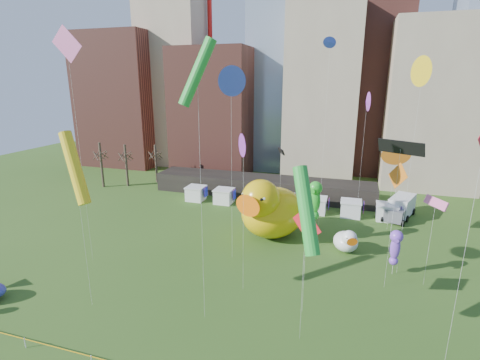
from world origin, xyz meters
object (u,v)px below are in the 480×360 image
(small_duck, at_px, (346,241))
(seahorse_purple, at_px, (396,245))
(seahorse_green, at_px, (315,197))
(box_truck, at_px, (401,207))
(big_duck, at_px, (270,209))

(small_duck, bearing_deg, seahorse_purple, -60.48)
(seahorse_green, bearing_deg, box_truck, 59.79)
(big_duck, relative_size, seahorse_purple, 2.32)
(big_duck, distance_m, small_duck, 9.90)
(small_duck, bearing_deg, box_truck, 42.01)
(big_duck, height_order, box_truck, big_duck)
(big_duck, relative_size, seahorse_green, 1.45)
(big_duck, bearing_deg, small_duck, 12.09)
(small_duck, bearing_deg, big_duck, 150.84)
(seahorse_green, bearing_deg, small_duck, -4.11)
(small_duck, distance_m, seahorse_purple, 6.57)
(big_duck, height_order, seahorse_green, big_duck)
(seahorse_purple, bearing_deg, big_duck, 164.17)
(box_truck, bearing_deg, small_duck, -96.88)
(small_duck, distance_m, seahorse_green, 6.20)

